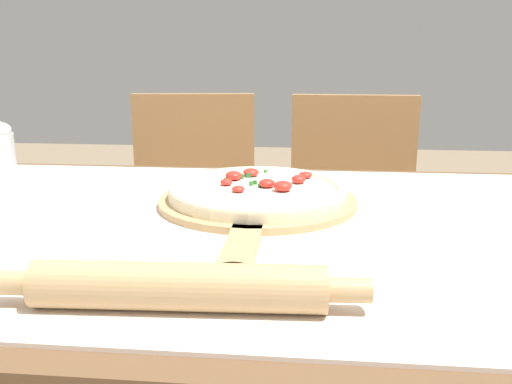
{
  "coord_description": "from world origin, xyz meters",
  "views": [
    {
      "loc": [
        0.14,
        -0.82,
        1.0
      ],
      "look_at": [
        0.05,
        0.07,
        0.77
      ],
      "focal_mm": 38.0,
      "sensor_mm": 36.0,
      "label": 1
    }
  ],
  "objects_px": {
    "pizza_peel": "(257,204)",
    "chair_right": "(352,222)",
    "rolling_pin": "(179,286)",
    "chair_left": "(193,217)",
    "pizza": "(258,190)"
  },
  "relations": [
    {
      "from": "pizza_peel",
      "to": "chair_right",
      "type": "relative_size",
      "value": 0.6
    },
    {
      "from": "rolling_pin",
      "to": "chair_left",
      "type": "relative_size",
      "value": 0.45
    },
    {
      "from": "rolling_pin",
      "to": "chair_left",
      "type": "height_order",
      "value": "chair_left"
    },
    {
      "from": "pizza_peel",
      "to": "pizza",
      "type": "relative_size",
      "value": 1.69
    },
    {
      "from": "pizza",
      "to": "rolling_pin",
      "type": "xyz_separation_m",
      "value": [
        -0.04,
        -0.41,
        0.0
      ]
    },
    {
      "from": "pizza",
      "to": "chair_right",
      "type": "relative_size",
      "value": 0.35
    },
    {
      "from": "rolling_pin",
      "to": "chair_right",
      "type": "height_order",
      "value": "chair_right"
    },
    {
      "from": "chair_left",
      "to": "chair_right",
      "type": "height_order",
      "value": "same"
    },
    {
      "from": "pizza_peel",
      "to": "pizza",
      "type": "distance_m",
      "value": 0.03
    },
    {
      "from": "rolling_pin",
      "to": "chair_left",
      "type": "distance_m",
      "value": 1.13
    },
    {
      "from": "pizza_peel",
      "to": "chair_left",
      "type": "height_order",
      "value": "chair_left"
    },
    {
      "from": "pizza_peel",
      "to": "rolling_pin",
      "type": "bearing_deg",
      "value": -96.38
    },
    {
      "from": "rolling_pin",
      "to": "chair_left",
      "type": "bearing_deg",
      "value": 101.59
    },
    {
      "from": "pizza",
      "to": "rolling_pin",
      "type": "distance_m",
      "value": 0.41
    },
    {
      "from": "chair_right",
      "to": "rolling_pin",
      "type": "bearing_deg",
      "value": -102.59
    }
  ]
}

